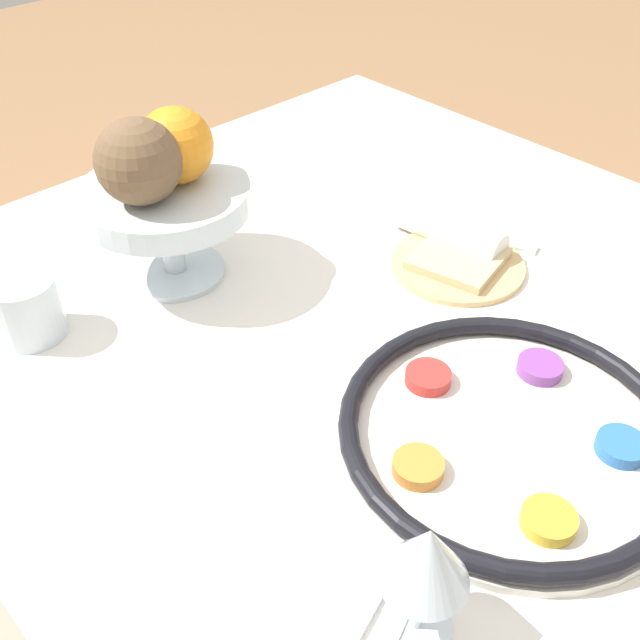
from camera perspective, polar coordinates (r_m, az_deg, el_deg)
The scene contains 11 objects.
ground_plane at distance 1.48m, azimuth 4.79°, elevation -23.12°, with size 8.00×8.00×0.00m, color #99704C.
dining_table at distance 1.16m, azimuth 5.78°, elevation -14.63°, with size 1.21×1.03×0.74m.
seder_plate at distance 0.77m, azimuth 14.26°, elevation -8.30°, with size 0.34×0.34×0.03m.
wine_glass at distance 0.57m, azimuth 8.11°, elevation -17.64°, with size 0.07×0.07×0.13m.
fruit_stand at distance 0.94m, azimuth -11.65°, elevation 8.43°, with size 0.21×0.21×0.13m.
orange_fruit at distance 0.92m, azimuth -10.97°, elevation 12.93°, with size 0.09×0.09×0.09m.
coconut at distance 0.88m, azimuth -13.68°, elevation 11.65°, with size 0.10×0.10×0.10m.
bread_plate at distance 1.00m, azimuth 10.45°, elevation 4.34°, with size 0.17×0.17×0.02m.
napkin_roll at distance 1.03m, azimuth 9.84°, elevation 6.75°, with size 0.16×0.06×0.04m.
cup_near at distance 0.92m, azimuth -21.44°, elevation 0.87°, with size 0.08×0.08×0.08m.
spoon at distance 1.06m, azimuth 11.83°, elevation 6.32°, with size 0.16×0.08×0.01m.
Camera 1 is at (-0.42, 0.55, 1.30)m, focal length 42.00 mm.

